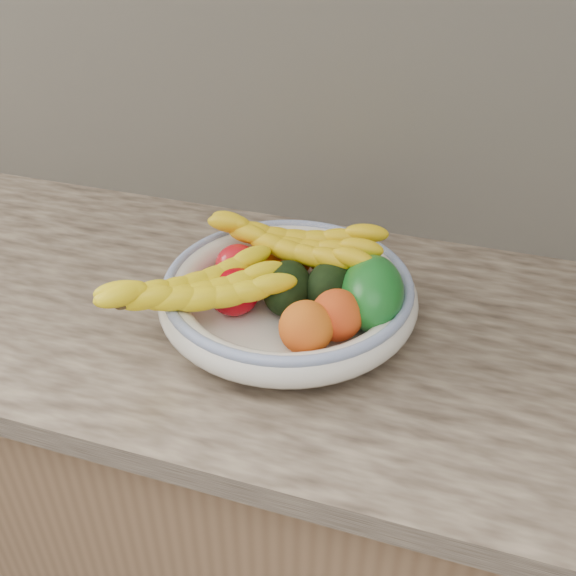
# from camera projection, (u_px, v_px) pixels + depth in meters

# --- Properties ---
(kitchen_counter) EXTENTS (2.44, 0.66, 1.40)m
(kitchen_counter) POSITION_uv_depth(u_px,v_px,m) (292.00, 488.00, 1.26)
(kitchen_counter) COLOR brown
(kitchen_counter) RESTS_ON ground
(fruit_bowl) EXTENTS (0.39, 0.39, 0.08)m
(fruit_bowl) POSITION_uv_depth(u_px,v_px,m) (288.00, 294.00, 0.97)
(fruit_bowl) COLOR silver
(fruit_bowl) RESTS_ON kitchen_counter
(clementine_back_left) EXTENTS (0.07, 0.07, 0.05)m
(clementine_back_left) POSITION_uv_depth(u_px,v_px,m) (280.00, 254.00, 1.05)
(clementine_back_left) COLOR #EF5F05
(clementine_back_left) RESTS_ON fruit_bowl
(clementine_back_right) EXTENTS (0.06, 0.06, 0.05)m
(clementine_back_right) POSITION_uv_depth(u_px,v_px,m) (324.00, 257.00, 1.04)
(clementine_back_right) COLOR #DB5104
(clementine_back_right) RESTS_ON fruit_bowl
(clementine_back_mid) EXTENTS (0.06, 0.06, 0.05)m
(clementine_back_mid) POSITION_uv_depth(u_px,v_px,m) (295.00, 262.00, 1.03)
(clementine_back_mid) COLOR #FE5105
(clementine_back_mid) RESTS_ON fruit_bowl
(tomato_left) EXTENTS (0.08, 0.08, 0.06)m
(tomato_left) POSITION_uv_depth(u_px,v_px,m) (238.00, 264.00, 1.01)
(tomato_left) COLOR red
(tomato_left) RESTS_ON fruit_bowl
(tomato_near_left) EXTENTS (0.08, 0.08, 0.07)m
(tomato_near_left) POSITION_uv_depth(u_px,v_px,m) (234.00, 291.00, 0.95)
(tomato_near_left) COLOR #B5000D
(tomato_near_left) RESTS_ON fruit_bowl
(avocado_center) EXTENTS (0.09, 0.12, 0.07)m
(avocado_center) POSITION_uv_depth(u_px,v_px,m) (287.00, 288.00, 0.95)
(avocado_center) COLOR black
(avocado_center) RESTS_ON fruit_bowl
(avocado_right) EXTENTS (0.10, 0.12, 0.07)m
(avocado_right) POSITION_uv_depth(u_px,v_px,m) (332.00, 285.00, 0.96)
(avocado_right) COLOR black
(avocado_right) RESTS_ON fruit_bowl
(green_mango) EXTENTS (0.15, 0.16, 0.12)m
(green_mango) POSITION_uv_depth(u_px,v_px,m) (372.00, 293.00, 0.92)
(green_mango) COLOR #10581A
(green_mango) RESTS_ON fruit_bowl
(peach_front) EXTENTS (0.10, 0.10, 0.08)m
(peach_front) POSITION_uv_depth(u_px,v_px,m) (306.00, 328.00, 0.87)
(peach_front) COLOR orange
(peach_front) RESTS_ON fruit_bowl
(peach_right) EXTENTS (0.10, 0.10, 0.07)m
(peach_right) POSITION_uv_depth(u_px,v_px,m) (337.00, 315.00, 0.89)
(peach_right) COLOR orange
(peach_right) RESTS_ON fruit_bowl
(banana_bunch_back) EXTENTS (0.30, 0.12, 0.09)m
(banana_bunch_back) POSITION_uv_depth(u_px,v_px,m) (293.00, 247.00, 1.00)
(banana_bunch_back) COLOR yellow
(banana_bunch_back) RESTS_ON fruit_bowl
(banana_bunch_front) EXTENTS (0.29, 0.28, 0.08)m
(banana_bunch_front) POSITION_uv_depth(u_px,v_px,m) (196.00, 294.00, 0.91)
(banana_bunch_front) COLOR yellow
(banana_bunch_front) RESTS_ON fruit_bowl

